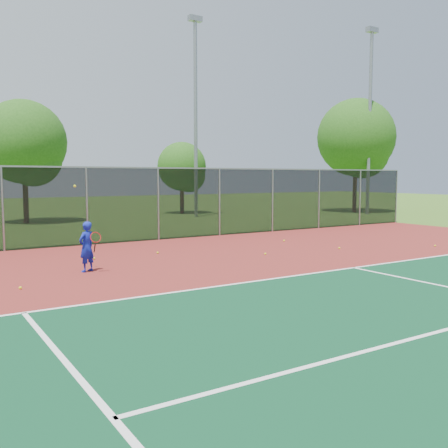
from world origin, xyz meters
name	(u,v)px	position (x,y,z in m)	size (l,w,h in m)	color
ground	(392,299)	(0.00, 0.00, 0.00)	(120.00, 120.00, 0.00)	#38621C
court_apron	(327,282)	(0.00, 2.00, 0.01)	(30.00, 20.00, 0.02)	maroon
fence_back	(158,203)	(0.00, 12.00, 1.56)	(30.00, 0.06, 3.03)	black
tennis_player	(87,247)	(-4.68, 6.58, 0.72)	(0.61, 0.68, 2.41)	#111FA3
practice_ball_0	(20,288)	(-6.67, 5.23, 0.06)	(0.07, 0.07, 0.07)	yellow
practice_ball_1	(435,246)	(7.96, 4.51, 0.06)	(0.07, 0.07, 0.07)	yellow
practice_ball_2	(265,254)	(1.33, 6.34, 0.06)	(0.07, 0.07, 0.07)	yellow
practice_ball_4	(94,258)	(-3.87, 8.50, 0.06)	(0.07, 0.07, 0.07)	yellow
practice_ball_6	(339,248)	(4.44, 5.99, 0.06)	(0.07, 0.07, 0.07)	yellow
practice_ball_7	(158,253)	(-1.64, 8.52, 0.06)	(0.07, 0.07, 0.07)	yellow
practice_ball_8	(284,241)	(4.08, 8.73, 0.06)	(0.07, 0.07, 0.07)	yellow
floodlight_n	(195,106)	(7.30, 21.93, 7.25)	(0.90, 0.40, 12.94)	gray
floodlight_ne	(370,111)	(18.84, 17.56, 7.25)	(0.90, 0.40, 12.94)	gray
tree_back_left	(26,146)	(-3.02, 23.23, 4.41)	(4.78, 4.78, 7.03)	#341F13
tree_back_mid	(183,169)	(8.06, 25.14, 3.24)	(3.52, 3.52, 5.17)	#341F13
tree_back_right	(358,141)	(19.82, 19.54, 5.33)	(5.78, 5.78, 8.48)	#341F13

